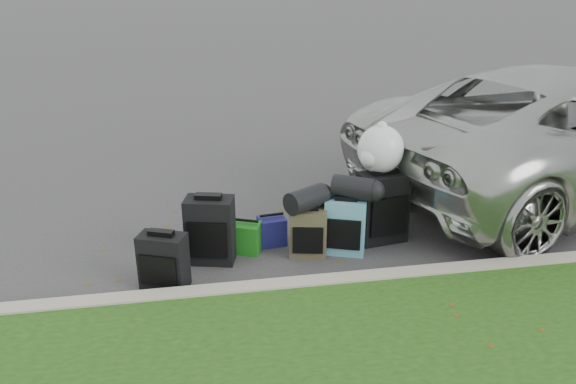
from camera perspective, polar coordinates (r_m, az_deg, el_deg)
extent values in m
plane|color=#383535|center=(6.21, 1.23, -5.34)|extent=(120.00, 120.00, 0.00)
cube|color=#9E937F|center=(5.32, 3.32, -9.48)|extent=(120.00, 0.18, 0.15)
imported|color=#B7B7B2|center=(8.38, 26.84, 5.63)|extent=(6.49, 4.33, 1.65)
cube|color=black|center=(5.43, -12.52, -6.89)|extent=(0.49, 0.38, 0.54)
cube|color=black|center=(5.79, -7.90, -3.86)|extent=(0.54, 0.40, 0.69)
cube|color=#383322|center=(5.88, 2.03, -4.14)|extent=(0.42, 0.31, 0.52)
cube|color=teal|center=(5.95, 5.82, -3.49)|extent=(0.48, 0.38, 0.60)
cube|color=black|center=(6.23, 9.53, -1.54)|extent=(0.57, 0.39, 0.79)
cube|color=#1A6B17|center=(6.01, -4.20, -4.65)|extent=(0.35, 0.32, 0.32)
cube|color=navy|center=(6.16, -1.65, -3.98)|extent=(0.31, 0.26, 0.31)
cylinder|color=black|center=(5.71, 1.90, -0.73)|extent=(0.50, 0.44, 0.24)
cylinder|color=black|center=(5.83, 6.68, 0.43)|extent=(0.49, 0.43, 0.24)
sphere|color=white|center=(6.07, 9.39, 4.29)|extent=(0.50, 0.50, 0.50)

